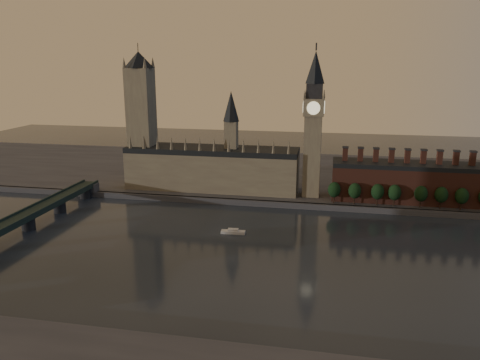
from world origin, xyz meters
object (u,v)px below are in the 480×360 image
object	(u,v)px
westminster_bridge	(6,229)
river_boat	(233,232)
victoria_tower	(141,115)
big_ben	(313,123)

from	to	relation	value
westminster_bridge	river_boat	distance (m)	128.69
westminster_bridge	victoria_tower	bearing A→B (deg)	73.44
river_boat	westminster_bridge	bearing A→B (deg)	-167.08
big_ben	westminster_bridge	distance (m)	205.83
victoria_tower	westminster_bridge	distance (m)	133.21
victoria_tower	river_boat	distance (m)	133.10
big_ben	river_boat	bearing A→B (deg)	-118.79
river_boat	victoria_tower	bearing A→B (deg)	133.78
big_ben	river_boat	world-z (taller)	big_ben
victoria_tower	river_boat	xyz separation A→B (m)	(88.21, -81.07, -57.99)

